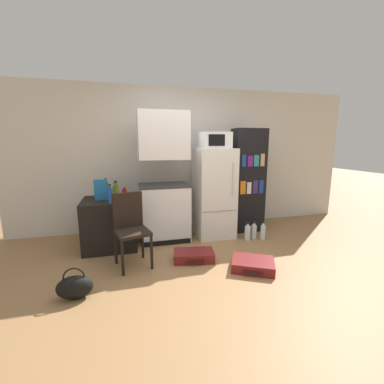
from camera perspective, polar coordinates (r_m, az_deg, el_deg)
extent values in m
plane|color=olive|center=(3.29, 5.25, -17.79)|extent=(24.00, 24.00, 0.00)
cube|color=beige|center=(4.87, -0.30, 7.34)|extent=(6.40, 0.10, 2.55)
cube|color=black|center=(4.13, -17.75, -6.60)|extent=(0.77, 0.73, 0.74)
cube|color=white|center=(4.23, -6.13, -4.67)|extent=(0.77, 0.54, 0.89)
cube|color=#333338|center=(4.13, -6.25, 1.51)|extent=(0.79, 0.55, 0.03)
cube|color=white|center=(4.08, -6.48, 12.35)|extent=(0.77, 0.46, 0.73)
cube|color=black|center=(4.10, -5.43, -11.15)|extent=(0.74, 0.01, 0.08)
cube|color=silver|center=(4.34, 4.94, -0.21)|extent=(0.62, 0.59, 1.49)
cube|color=gray|center=(4.12, 6.27, -4.22)|extent=(0.59, 0.01, 0.01)
cylinder|color=silver|center=(4.09, 9.10, 2.81)|extent=(0.02, 0.02, 0.52)
cube|color=silver|center=(4.26, 5.14, 11.39)|extent=(0.46, 0.39, 0.26)
cube|color=black|center=(4.06, 5.54, 11.41)|extent=(0.27, 0.01, 0.18)
cube|color=black|center=(4.69, 12.27, 2.46)|extent=(0.55, 0.34, 1.82)
cube|color=orange|center=(4.47, 11.25, 0.94)|extent=(0.10, 0.01, 0.23)
cube|color=silver|center=(4.52, 12.57, 0.85)|extent=(0.08, 0.01, 0.20)
cube|color=#332856|center=(4.57, 13.87, 1.10)|extent=(0.09, 0.01, 0.23)
cube|color=#193899|center=(4.63, 15.14, 1.15)|extent=(0.08, 0.01, 0.23)
cube|color=#193899|center=(4.42, 11.47, 6.84)|extent=(0.07, 0.01, 0.20)
cube|color=#661E75|center=(4.47, 12.81, 6.69)|extent=(0.09, 0.01, 0.18)
cube|color=teal|center=(4.52, 14.13, 6.75)|extent=(0.09, 0.01, 0.19)
cube|color=tan|center=(4.58, 15.42, 6.88)|extent=(0.07, 0.01, 0.21)
cylinder|color=black|center=(4.21, -18.55, 0.49)|extent=(0.07, 0.07, 0.23)
cylinder|color=black|center=(4.19, -18.66, 2.31)|extent=(0.03, 0.03, 0.04)
cylinder|color=black|center=(4.18, -18.68, 2.75)|extent=(0.04, 0.04, 0.02)
cylinder|color=#AD1914|center=(4.05, -14.74, -0.42)|extent=(0.08, 0.08, 0.13)
cylinder|color=#AD1914|center=(4.03, -14.79, 0.62)|extent=(0.03, 0.03, 0.02)
cylinder|color=black|center=(4.03, -14.80, 0.87)|extent=(0.04, 0.04, 0.01)
cylinder|color=#566619|center=(3.86, -16.53, -0.26)|extent=(0.09, 0.09, 0.23)
cylinder|color=#566619|center=(3.84, -16.64, 1.72)|extent=(0.04, 0.04, 0.04)
cylinder|color=black|center=(3.84, -16.66, 2.20)|extent=(0.05, 0.05, 0.02)
cylinder|color=#1E47A3|center=(3.74, -17.68, -0.83)|extent=(0.06, 0.06, 0.21)
cylinder|color=#1E47A3|center=(3.71, -17.79, 1.07)|extent=(0.03, 0.03, 0.04)
cylinder|color=black|center=(3.71, -17.82, 1.52)|extent=(0.03, 0.03, 0.02)
cube|color=#1E66A8|center=(4.03, -19.56, 0.52)|extent=(0.19, 0.07, 0.30)
cylinder|color=black|center=(3.26, -15.19, -14.08)|extent=(0.04, 0.04, 0.44)
cylinder|color=black|center=(3.35, -8.97, -13.11)|extent=(0.04, 0.04, 0.44)
cylinder|color=black|center=(3.59, -16.59, -11.79)|extent=(0.04, 0.04, 0.44)
cylinder|color=black|center=(3.67, -10.93, -11.00)|extent=(0.04, 0.04, 0.44)
cube|color=black|center=(3.37, -13.09, -8.69)|extent=(0.48, 0.48, 0.04)
cube|color=black|center=(3.47, -14.08, -3.87)|extent=(0.38, 0.14, 0.46)
cube|color=maroon|center=(3.60, 0.41, -13.94)|extent=(0.59, 0.41, 0.13)
cylinder|color=black|center=(3.44, 0.68, -15.20)|extent=(0.24, 0.06, 0.02)
cube|color=maroon|center=(3.46, 13.40, -15.38)|extent=(0.64, 0.59, 0.12)
cylinder|color=black|center=(3.26, 13.38, -17.07)|extent=(0.21, 0.13, 0.02)
ellipsoid|color=black|center=(3.05, -24.61, -18.68)|extent=(0.36, 0.20, 0.24)
torus|color=black|center=(3.00, -24.78, -16.87)|extent=(0.21, 0.02, 0.21)
cylinder|color=silver|center=(4.45, 15.49, -8.63)|extent=(0.08, 0.08, 0.24)
cylinder|color=silver|center=(4.41, 15.58, -6.93)|extent=(0.04, 0.04, 0.04)
cylinder|color=black|center=(4.40, 15.60, -6.51)|extent=(0.04, 0.04, 0.02)
cylinder|color=silver|center=(4.46, 13.59, -8.58)|extent=(0.09, 0.09, 0.23)
cylinder|color=silver|center=(4.42, 13.66, -6.95)|extent=(0.04, 0.04, 0.04)
cylinder|color=black|center=(4.41, 13.68, -6.55)|extent=(0.05, 0.05, 0.02)
cylinder|color=silver|center=(4.37, 12.24, -8.88)|extent=(0.10, 0.10, 0.23)
cylinder|color=silver|center=(4.33, 12.31, -7.18)|extent=(0.04, 0.04, 0.04)
cylinder|color=black|center=(4.32, 12.33, -6.77)|extent=(0.05, 0.05, 0.02)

